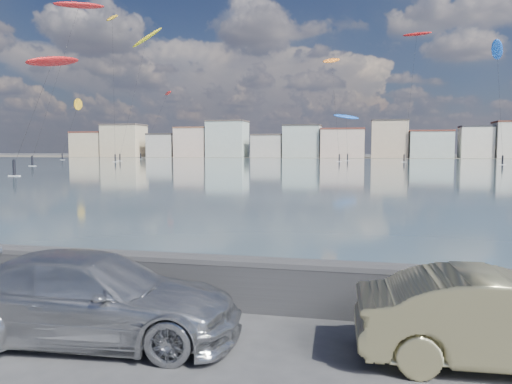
% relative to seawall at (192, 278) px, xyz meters
% --- Properties ---
extents(ground, '(700.00, 700.00, 0.00)m').
position_rel_seawall_xyz_m(ground, '(0.00, -2.70, -0.58)').
color(ground, '#333335').
rests_on(ground, ground).
extents(bay_water, '(500.00, 177.00, 0.00)m').
position_rel_seawall_xyz_m(bay_water, '(0.00, 88.80, -0.58)').
color(bay_water, '#334B55').
rests_on(bay_water, ground).
extents(far_shore_strip, '(500.00, 60.00, 0.00)m').
position_rel_seawall_xyz_m(far_shore_strip, '(0.00, 197.30, -0.57)').
color(far_shore_strip, '#4C473D').
rests_on(far_shore_strip, ground).
extents(seawall, '(400.00, 0.36, 1.08)m').
position_rel_seawall_xyz_m(seawall, '(0.00, 0.00, 0.00)').
color(seawall, '#28282B').
rests_on(seawall, ground).
extents(far_buildings, '(240.79, 13.26, 14.60)m').
position_rel_seawall_xyz_m(far_buildings, '(1.31, 183.30, 5.44)').
color(far_buildings, beige).
rests_on(far_buildings, ground).
extents(car_silver, '(5.06, 2.46, 1.42)m').
position_rel_seawall_xyz_m(car_silver, '(-1.00, -1.98, 0.13)').
color(car_silver, '#B2B4B9').
rests_on(car_silver, ground).
extents(car_champagne, '(4.21, 1.69, 1.36)m').
position_rel_seawall_xyz_m(car_champagne, '(5.28, -1.61, 0.10)').
color(car_champagne, tan).
rests_on(car_champagne, ground).
extents(kitesurfer_3, '(8.57, 15.28, 14.01)m').
position_rel_seawall_xyz_m(kitesurfer_3, '(-3.17, 141.98, 12.03)').
color(kitesurfer_3, blue).
rests_on(kitesurfer_3, ground).
extents(kitesurfer_5, '(8.11, 9.89, 33.26)m').
position_rel_seawall_xyz_m(kitesurfer_5, '(14.81, 125.54, 31.08)').
color(kitesurfer_5, red).
rests_on(kitesurfer_5, ground).
extents(kitesurfer_6, '(9.28, 17.34, 33.57)m').
position_rel_seawall_xyz_m(kitesurfer_6, '(-54.90, 85.04, 31.65)').
color(kitesurfer_6, red).
rests_on(kitesurfer_6, ground).
extents(kitesurfer_7, '(4.98, 16.40, 27.51)m').
position_rel_seawall_xyz_m(kitesurfer_7, '(30.86, 112.41, 24.23)').
color(kitesurfer_7, blue).
rests_on(kitesurfer_7, ground).
extents(kitesurfer_9, '(7.00, 17.41, 29.72)m').
position_rel_seawall_xyz_m(kitesurfer_9, '(-7.10, 134.27, 26.82)').
color(kitesurfer_9, orange).
rests_on(kitesurfer_9, ground).
extents(kitesurfer_11, '(6.25, 11.02, 39.45)m').
position_rel_seawall_xyz_m(kitesurfer_11, '(-62.13, 112.07, 35.88)').
color(kitesurfer_11, '#BF8C19').
rests_on(kitesurfer_11, ground).
extents(kitesurfer_12, '(6.70, 17.98, 20.63)m').
position_rel_seawall_xyz_m(kitesurfer_12, '(-88.11, 136.47, 16.88)').
color(kitesurfer_12, '#BF8C19').
rests_on(kitesurfer_12, ground).
extents(kitesurfer_13, '(5.50, 15.57, 16.60)m').
position_rel_seawall_xyz_m(kitesurfer_13, '(-39.00, 52.36, 14.29)').
color(kitesurfer_13, red).
rests_on(kitesurfer_13, ground).
extents(kitesurfer_15, '(7.54, 18.35, 23.32)m').
position_rel_seawall_xyz_m(kitesurfer_15, '(-64.32, 153.57, 21.45)').
color(kitesurfer_15, red).
rests_on(kitesurfer_15, ground).
extents(kitesurfer_17, '(9.89, 12.97, 38.15)m').
position_rel_seawall_xyz_m(kitesurfer_17, '(-58.63, 125.18, 33.85)').
color(kitesurfer_17, yellow).
rests_on(kitesurfer_17, ground).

